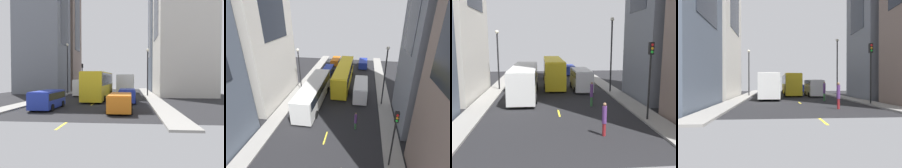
# 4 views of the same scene
# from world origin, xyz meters

# --- Properties ---
(ground_plane) EXTENTS (40.01, 40.01, 0.00)m
(ground_plane) POSITION_xyz_m (0.00, 0.00, 0.00)
(ground_plane) COLOR black
(sidewalk_west) EXTENTS (1.86, 44.00, 0.15)m
(sidewalk_west) POSITION_xyz_m (-7.07, 0.00, 0.07)
(sidewalk_west) COLOR gray
(sidewalk_west) RESTS_ON ground
(sidewalk_east) EXTENTS (1.86, 44.00, 0.15)m
(sidewalk_east) POSITION_xyz_m (7.07, 0.00, 0.07)
(sidewalk_east) COLOR gray
(sidewalk_east) RESTS_ON ground
(lane_stripe_0) EXTENTS (0.16, 2.00, 0.01)m
(lane_stripe_0) POSITION_xyz_m (0.00, -21.00, 0.01)
(lane_stripe_0) COLOR yellow
(lane_stripe_0) RESTS_ON ground
(lane_stripe_1) EXTENTS (0.16, 2.00, 0.01)m
(lane_stripe_1) POSITION_xyz_m (0.00, -10.50, 0.01)
(lane_stripe_1) COLOR yellow
(lane_stripe_1) RESTS_ON ground
(lane_stripe_2) EXTENTS (0.16, 2.00, 0.01)m
(lane_stripe_2) POSITION_xyz_m (0.00, 0.00, 0.01)
(lane_stripe_2) COLOR yellow
(lane_stripe_2) RESTS_ON ground
(lane_stripe_3) EXTENTS (0.16, 2.00, 0.01)m
(lane_stripe_3) POSITION_xyz_m (0.00, 10.50, 0.01)
(lane_stripe_3) COLOR yellow
(lane_stripe_3) RESTS_ON ground
(lane_stripe_4) EXTENTS (0.16, 2.00, 0.01)m
(lane_stripe_4) POSITION_xyz_m (0.00, 21.00, 0.01)
(lane_stripe_4) COLOR yellow
(lane_stripe_4) RESTS_ON ground
(city_bus_white) EXTENTS (2.81, 11.70, 3.35)m
(city_bus_white) POSITION_xyz_m (-3.27, -3.36, 2.01)
(city_bus_white) COLOR silver
(city_bus_white) RESTS_ON ground
(streetcar_yellow) EXTENTS (2.70, 13.23, 3.59)m
(streetcar_yellow) POSITION_xyz_m (0.21, 4.18, 2.12)
(streetcar_yellow) COLOR yellow
(streetcar_yellow) RESTS_ON ground
(delivery_van_white) EXTENTS (2.25, 5.93, 2.58)m
(delivery_van_white) POSITION_xyz_m (3.46, -0.42, 1.51)
(delivery_van_white) COLOR white
(delivery_van_white) RESTS_ON ground
(car_blue_0) EXTENTS (1.97, 4.12, 1.56)m
(car_blue_0) POSITION_xyz_m (-3.72, 8.81, 0.92)
(car_blue_0) COLOR #2338AD
(car_blue_0) RESTS_ON ground
(car_orange_1) EXTENTS (2.06, 4.51, 1.52)m
(car_orange_1) POSITION_xyz_m (-3.24, 15.37, 0.90)
(car_orange_1) COLOR orange
(car_orange_1) RESTS_ON ground
(car_blue_2) EXTENTS (2.07, 4.56, 1.68)m
(car_blue_2) POSITION_xyz_m (3.52, 14.23, 0.99)
(car_blue_2) COLOR #2338AD
(car_blue_2) RESTS_ON ground
(pedestrian_waiting_curb) EXTENTS (0.30, 0.30, 2.28)m
(pedestrian_waiting_curb) POSITION_xyz_m (3.19, -8.42, 1.23)
(pedestrian_waiting_curb) COLOR #336B38
(pedestrian_waiting_curb) RESTS_ON ground
(pedestrian_crossing_near) EXTENTS (0.30, 0.30, 2.18)m
(pedestrian_crossing_near) POSITION_xyz_m (2.51, -15.84, 1.18)
(pedestrian_crossing_near) COLOR maroon
(pedestrian_crossing_near) RESTS_ON ground
(traffic_light_near_corner) EXTENTS (0.32, 0.44, 5.77)m
(traffic_light_near_corner) POSITION_xyz_m (6.54, -13.17, 4.17)
(traffic_light_near_corner) COLOR black
(traffic_light_near_corner) RESTS_ON ground
(streetlamp_near) EXTENTS (0.44, 0.44, 8.52)m
(streetlamp_near) POSITION_xyz_m (6.64, -2.36, 5.25)
(streetlamp_near) COLOR black
(streetlamp_near) RESTS_ON ground
(streetlamp_far) EXTENTS (0.44, 0.44, 7.15)m
(streetlamp_far) POSITION_xyz_m (-6.64, 0.27, 4.52)
(streetlamp_far) COLOR black
(streetlamp_far) RESTS_ON ground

